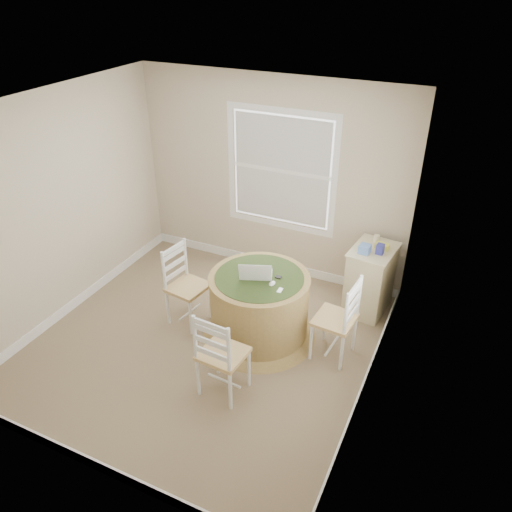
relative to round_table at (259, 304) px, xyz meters
The scene contains 14 objects.
room 0.96m from the round_table, 146.19° to the right, with size 3.64×3.64×2.64m.
round_table is the anchor object (origin of this frame).
chair_left 0.86m from the round_table, behind, with size 0.42×0.40×0.95m, color white, non-canonical shape.
chair_near 0.92m from the round_table, 87.46° to the right, with size 0.42×0.40×0.95m, color white, non-canonical shape.
chair_right 0.85m from the round_table, ahead, with size 0.42×0.40×0.95m, color white, non-canonical shape.
laptop 0.39m from the round_table, behind, with size 0.43×0.41×0.24m.
mouse 0.41m from the round_table, 20.63° to the right, with size 0.06×0.10×0.03m, color white.
phone 0.49m from the round_table, 25.24° to the right, with size 0.04×0.09×0.02m, color #B7BABF.
keys 0.42m from the round_table, 21.69° to the left, with size 0.06×0.05×0.03m, color black.
corner_chest 1.42m from the round_table, 46.35° to the left, with size 0.54×0.68×0.84m.
tissue_box 1.33m from the round_table, 44.40° to the left, with size 0.12×0.12×0.10m, color #5F89DA.
box_yellow 1.58m from the round_table, 45.42° to the left, with size 0.15×0.10×0.06m, color #E1E450.
box_blue 1.50m from the round_table, 41.18° to the left, with size 0.08×0.08×0.12m, color #2F328F.
cup_cream 1.61m from the round_table, 51.54° to the left, with size 0.07×0.07×0.09m, color beige.
Camera 1 is at (2.35, -3.67, 3.69)m, focal length 35.00 mm.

